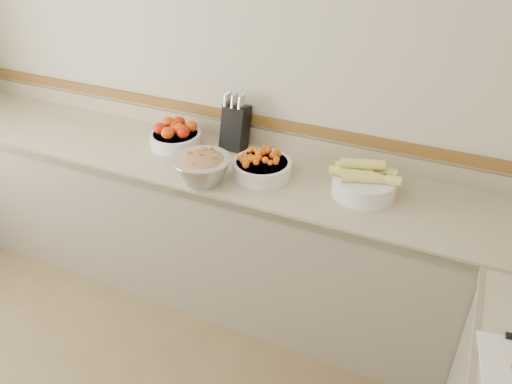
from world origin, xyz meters
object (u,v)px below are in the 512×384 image
at_px(corn_bowl, 364,182).
at_px(tomato_bowl, 176,135).
at_px(cherry_tomato_bowl, 261,165).
at_px(knife_block, 235,126).
at_px(rhubarb_bowl, 202,167).

bearing_deg(corn_bowl, tomato_bowl, 176.36).
distance_m(tomato_bowl, cherry_tomato_bowl, 0.61).
bearing_deg(knife_block, rhubarb_bowl, -86.68).
height_order(knife_block, cherry_tomato_bowl, knife_block).
xyz_separation_m(tomato_bowl, corn_bowl, (1.13, -0.07, 0.00)).
relative_size(cherry_tomato_bowl, corn_bowl, 0.88).
xyz_separation_m(knife_block, tomato_bowl, (-0.33, -0.13, -0.07)).
distance_m(knife_block, cherry_tomato_bowl, 0.37).
bearing_deg(tomato_bowl, knife_block, 21.40).
bearing_deg(corn_bowl, knife_block, 166.05).
relative_size(knife_block, rhubarb_bowl, 1.12).
height_order(tomato_bowl, rhubarb_bowl, rhubarb_bowl).
bearing_deg(cherry_tomato_bowl, tomato_bowl, 169.42).
height_order(knife_block, rhubarb_bowl, knife_block).
height_order(knife_block, corn_bowl, knife_block).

